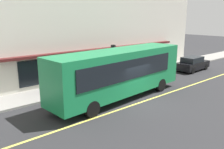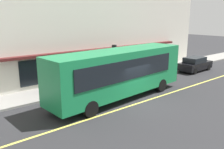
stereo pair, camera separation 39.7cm
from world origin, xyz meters
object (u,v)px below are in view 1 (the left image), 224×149
at_px(car_black, 192,64).
at_px(pedestrian_at_corner, 76,75).
at_px(bus, 120,71).
at_px(pedestrian_near_storefront, 63,77).
at_px(traffic_light, 114,54).

height_order(car_black, pedestrian_at_corner, pedestrian_at_corner).
xyz_separation_m(bus, pedestrian_near_storefront, (-2.31, 4.02, -0.86)).
height_order(traffic_light, pedestrian_near_storefront, traffic_light).
xyz_separation_m(bus, car_black, (12.05, 1.47, -1.24)).
xyz_separation_m(car_black, pedestrian_near_storefront, (-14.36, 2.56, 0.39)).
distance_m(bus, traffic_light, 4.32).
distance_m(bus, car_black, 12.21).
height_order(bus, traffic_light, bus).
height_order(bus, pedestrian_at_corner, bus).
bearing_deg(bus, traffic_light, 55.26).
bearing_deg(bus, car_black, 6.94).
height_order(bus, car_black, bus).
bearing_deg(pedestrian_near_storefront, traffic_light, -6.00).
height_order(traffic_light, car_black, traffic_light).
relative_size(bus, pedestrian_near_storefront, 6.88).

